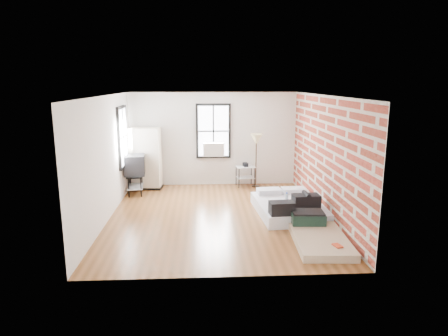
{
  "coord_description": "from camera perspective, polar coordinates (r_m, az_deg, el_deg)",
  "views": [
    {
      "loc": [
        -0.33,
        -8.93,
        3.1
      ],
      "look_at": [
        0.17,
        0.3,
        1.09
      ],
      "focal_mm": 32.0,
      "sensor_mm": 36.0,
      "label": 1
    }
  ],
  "objects": [
    {
      "name": "ground",
      "position": [
        9.46,
        -0.96,
        -6.88
      ],
      "size": [
        6.0,
        6.0,
        0.0
      ],
      "primitive_type": "plane",
      "color": "brown",
      "rests_on": "ground"
    },
    {
      "name": "side_table",
      "position": [
        12.01,
        3.07,
        -0.33
      ],
      "size": [
        0.61,
        0.51,
        0.72
      ],
      "rotation": [
        0.0,
        0.0,
        0.15
      ],
      "color": "black",
      "rests_on": "ground"
    },
    {
      "name": "floor_lamp",
      "position": [
        11.82,
        4.65,
        3.74
      ],
      "size": [
        0.34,
        0.34,
        1.59
      ],
      "color": "black",
      "rests_on": "ground"
    },
    {
      "name": "wardrobe",
      "position": [
        11.91,
        -11.13,
        1.34
      ],
      "size": [
        0.95,
        0.6,
        1.8
      ],
      "rotation": [
        0.0,
        0.0,
        -0.09
      ],
      "color": "black",
      "rests_on": "ground"
    },
    {
      "name": "room_shell",
      "position": [
        9.41,
        0.33,
        3.92
      ],
      "size": [
        5.02,
        6.02,
        2.8
      ],
      "color": "silver",
      "rests_on": "ground"
    },
    {
      "name": "mattress_main",
      "position": [
        9.69,
        9.44,
        -5.44
      ],
      "size": [
        1.67,
        2.17,
        0.66
      ],
      "rotation": [
        0.0,
        0.0,
        0.07
      ],
      "color": "white",
      "rests_on": "ground"
    },
    {
      "name": "mattress_bare",
      "position": [
        8.32,
        13.07,
        -9.06
      ],
      "size": [
        1.1,
        1.95,
        0.41
      ],
      "rotation": [
        0.0,
        0.0,
        -0.06
      ],
      "color": "tan",
      "rests_on": "ground"
    },
    {
      "name": "tv_stand",
      "position": [
        11.35,
        -12.61,
        0.26
      ],
      "size": [
        0.62,
        0.83,
        1.11
      ],
      "rotation": [
        0.0,
        0.0,
        0.1
      ],
      "color": "black",
      "rests_on": "ground"
    }
  ]
}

